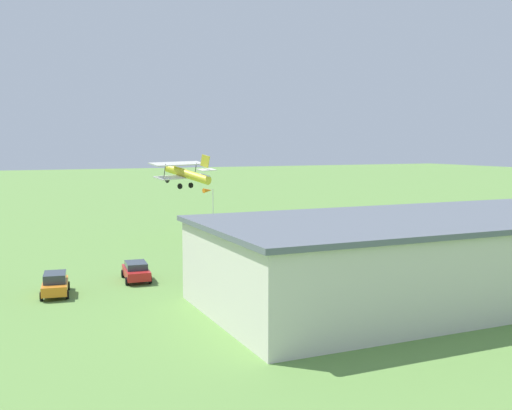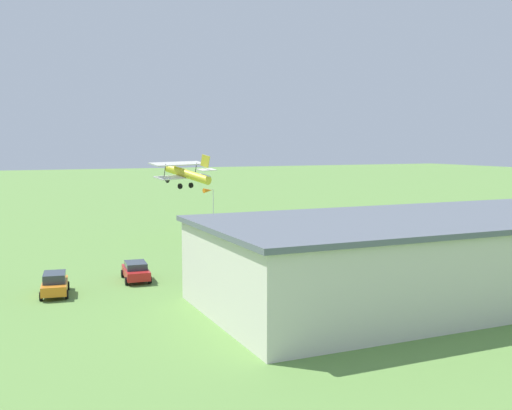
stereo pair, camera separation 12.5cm
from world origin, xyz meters
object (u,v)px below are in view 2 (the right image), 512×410
Objects in this scene: person_crossing_taxiway at (185,268)px; windsock at (209,193)px; person_beside_truck at (204,256)px; person_walking_on_apron at (484,234)px; person_by_parked_cars at (426,237)px; biplane at (185,173)px; hangar at (459,254)px; car_orange at (55,284)px; car_red at (136,271)px.

person_crossing_taxiway is 27.40m from windsock.
windsock reaches higher than person_beside_truck.
person_walking_on_apron is 7.31m from person_by_parked_cars.
biplane is 27.95m from person_by_parked_cars.
windsock is at bearing -110.62° from person_beside_truck.
hangar is at bearing 99.02° from windsock.
person_crossing_taxiway is at bearing -170.79° from car_orange.
person_walking_on_apron is (-19.66, -17.45, -2.17)m from hangar.
windsock is (-10.85, -24.83, 4.03)m from person_crossing_taxiway.
biplane is 4.86× the size of person_by_parked_cars.
biplane reaches higher than car_red.
biplane reaches higher than person_walking_on_apron.
car_orange is at bearing 9.21° from person_crossing_taxiway.
car_orange is 10.68m from person_crossing_taxiway.
windsock is at bearing -113.60° from person_crossing_taxiway.
person_beside_truck is 26.12m from person_by_parked_cars.
person_crossing_taxiway is (36.59, 3.94, -0.03)m from person_walking_on_apron.
person_crossing_taxiway is at bearing 171.06° from car_red.
car_red is at bearing 4.66° from person_walking_on_apron.
hangar reaches higher than car_red.
hangar is at bearing 145.98° from car_red.
windsock reaches higher than car_red.
person_crossing_taxiway is at bearing 66.40° from windsock.
person_by_parked_cars reaches higher than person_beside_truck.
car_red is 0.81× the size of windsock.
biplane is at bearing -100.53° from person_beside_truck.
windsock reaches higher than person_crossing_taxiway.
car_red is 28.68m from windsock.
person_crossing_taxiway reaches higher than person_beside_truck.
windsock is (-4.97, -6.20, -2.95)m from biplane.
hangar is 21.77m from person_crossing_taxiway.
person_beside_truck is (2.58, 13.88, -7.02)m from biplane.
biplane is 15.77m from person_beside_truck.
person_by_parked_cars reaches higher than car_red.
person_by_parked_cars is at bearing -170.12° from car_orange.
hangar is 22.63m from person_by_parked_cars.
person_walking_on_apron is at bearing 140.94° from windsock.
hangar is at bearing 41.58° from person_walking_on_apron.
hangar is 26.38m from person_walking_on_apron.
biplane reaches higher than windsock.
person_by_parked_cars is (7.19, -1.31, 0.01)m from person_walking_on_apron.
car_orange is 2.84× the size of person_beside_truck.
person_crossing_taxiway is (29.40, 5.25, -0.03)m from person_by_parked_cars.
car_red is at bearing 58.46° from windsock.
person_by_parked_cars is 0.31× the size of windsock.
person_by_parked_cars is (-23.53, 13.39, -6.94)m from biplane.
person_crossing_taxiway is at bearing 72.51° from biplane.
biplane is 1.50× the size of windsock.
car_red is 1.02× the size of car_orange.
biplane is at bearing -25.56° from person_walking_on_apron.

